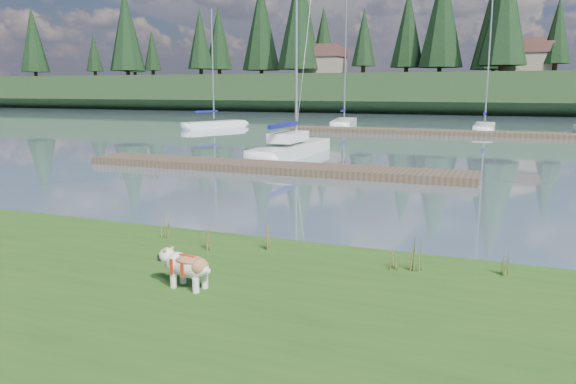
% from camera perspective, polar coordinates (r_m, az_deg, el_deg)
% --- Properties ---
extents(ground, '(200.00, 200.00, 0.00)m').
position_cam_1_polar(ground, '(41.75, 15.02, 5.66)').
color(ground, slate).
rests_on(ground, ground).
extents(bank, '(60.00, 9.00, 0.35)m').
position_cam_1_polar(bank, '(7.89, -19.87, -13.12)').
color(bank, '#2B5018').
rests_on(bank, ground).
extents(ridge, '(200.00, 20.00, 5.00)m').
position_cam_1_polar(ridge, '(84.47, 18.72, 9.42)').
color(ridge, black).
rests_on(ridge, ground).
extents(bulldog, '(0.93, 0.46, 0.55)m').
position_cam_1_polar(bulldog, '(8.44, -10.22, -7.31)').
color(bulldog, silver).
rests_on(bulldog, bank).
extents(sailboat_main, '(1.76, 8.39, 12.09)m').
position_cam_1_polar(sailboat_main, '(28.21, 0.80, 4.72)').
color(sailboat_main, white).
rests_on(sailboat_main, ground).
extents(dock_near, '(16.00, 2.00, 0.30)m').
position_cam_1_polar(dock_near, '(22.42, -1.92, 2.52)').
color(dock_near, '#4C3D2C').
rests_on(dock_near, ground).
extents(dock_far, '(26.00, 2.20, 0.30)m').
position_cam_1_polar(dock_far, '(41.54, 17.78, 5.70)').
color(dock_far, '#4C3D2C').
rests_on(dock_far, ground).
extents(sailboat_bg_0, '(3.69, 6.54, 9.66)m').
position_cam_1_polar(sailboat_bg_0, '(47.63, -6.98, 6.88)').
color(sailboat_bg_0, white).
rests_on(sailboat_bg_0, ground).
extents(sailboat_bg_1, '(3.07, 8.33, 12.17)m').
position_cam_1_polar(sailboat_bg_1, '(50.39, 5.81, 7.10)').
color(sailboat_bg_1, white).
rests_on(sailboat_bg_1, ground).
extents(sailboat_bg_2, '(1.50, 7.08, 10.71)m').
position_cam_1_polar(sailboat_bg_2, '(46.37, 19.36, 6.28)').
color(sailboat_bg_2, white).
rests_on(sailboat_bg_2, ground).
extents(weed_0, '(0.17, 0.14, 0.58)m').
position_cam_1_polar(weed_0, '(10.34, -8.29, -4.53)').
color(weed_0, '#475B23').
rests_on(weed_0, bank).
extents(weed_1, '(0.17, 0.14, 0.57)m').
position_cam_1_polar(weed_1, '(10.24, -1.97, -4.59)').
color(weed_1, '#475B23').
rests_on(weed_1, bank).
extents(weed_2, '(0.17, 0.14, 0.68)m').
position_cam_1_polar(weed_2, '(9.30, 12.94, -6.13)').
color(weed_2, '#475B23').
rests_on(weed_2, bank).
extents(weed_3, '(0.17, 0.14, 0.49)m').
position_cam_1_polar(weed_3, '(11.29, -12.38, -3.57)').
color(weed_3, '#475B23').
rests_on(weed_3, bank).
extents(weed_4, '(0.17, 0.14, 0.47)m').
position_cam_1_polar(weed_4, '(9.32, 11.08, -6.58)').
color(weed_4, '#475B23').
rests_on(weed_4, bank).
extents(weed_5, '(0.17, 0.14, 0.51)m').
position_cam_1_polar(weed_5, '(9.51, 21.32, -6.67)').
color(weed_5, '#475B23').
rests_on(weed_5, bank).
extents(mud_lip, '(60.00, 0.50, 0.14)m').
position_cam_1_polar(mud_lip, '(11.36, -4.95, -5.81)').
color(mud_lip, '#33281C').
rests_on(mud_lip, ground).
extents(conifer_0, '(5.72, 5.72, 14.15)m').
position_cam_1_polar(conifer_0, '(99.08, -16.14, 15.52)').
color(conifer_0, '#382619').
rests_on(conifer_0, ridge).
extents(conifer_1, '(4.40, 4.40, 11.30)m').
position_cam_1_polar(conifer_1, '(94.14, -7.04, 15.30)').
color(conifer_1, '#382619').
rests_on(conifer_1, ridge).
extents(conifer_2, '(6.60, 6.60, 16.05)m').
position_cam_1_polar(conifer_2, '(85.41, 1.18, 17.40)').
color(conifer_2, '#382619').
rests_on(conifer_2, ridge).
extents(conifer_3, '(4.84, 4.84, 12.25)m').
position_cam_1_polar(conifer_3, '(85.08, 12.06, 15.98)').
color(conifer_3, '#382619').
rests_on(conifer_3, ridge).
extents(conifer_4, '(6.16, 6.16, 15.10)m').
position_cam_1_polar(conifer_4, '(77.97, 21.18, 17.05)').
color(conifer_4, '#382619').
rests_on(conifer_4, ridge).
extents(house_0, '(6.30, 5.30, 4.65)m').
position_cam_1_polar(house_0, '(85.77, 3.58, 13.17)').
color(house_0, gray).
rests_on(house_0, ridge).
extents(house_1, '(6.30, 5.30, 4.65)m').
position_cam_1_polar(house_1, '(82.43, 23.10, 12.48)').
color(house_1, gray).
rests_on(house_1, ridge).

